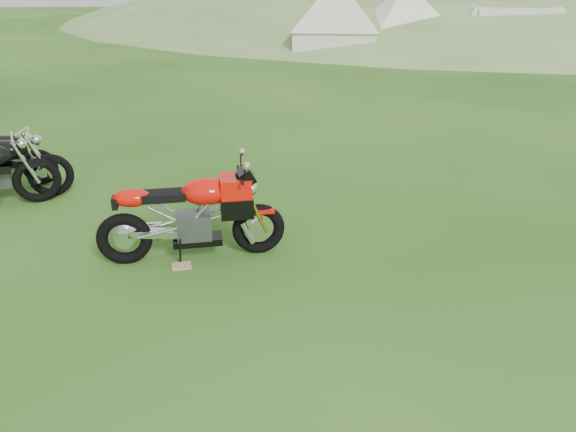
{
  "coord_description": "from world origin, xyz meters",
  "views": [
    {
      "loc": [
        -0.53,
        -4.92,
        3.14
      ],
      "look_at": [
        0.05,
        0.4,
        0.83
      ],
      "focal_mm": 35.0,
      "sensor_mm": 36.0,
      "label": 1
    }
  ],
  "objects_px": {
    "plywood_board": "(181,266)",
    "caravan": "(511,30)",
    "sport_motorcycle": "(191,209)",
    "tent_mid": "(335,18)",
    "tent_right": "(404,18)"
  },
  "relations": [
    {
      "from": "plywood_board",
      "to": "tent_right",
      "type": "bearing_deg",
      "value": 66.43
    },
    {
      "from": "sport_motorcycle",
      "to": "tent_mid",
      "type": "distance_m",
      "value": 19.06
    },
    {
      "from": "tent_mid",
      "to": "tent_right",
      "type": "relative_size",
      "value": 1.05
    },
    {
      "from": "plywood_board",
      "to": "caravan",
      "type": "distance_m",
      "value": 22.42
    },
    {
      "from": "tent_right",
      "to": "caravan",
      "type": "xyz_separation_m",
      "value": [
        4.44,
        -1.14,
        -0.44
      ]
    },
    {
      "from": "caravan",
      "to": "plywood_board",
      "type": "bearing_deg",
      "value": -113.67
    },
    {
      "from": "plywood_board",
      "to": "caravan",
      "type": "height_order",
      "value": "caravan"
    },
    {
      "from": "sport_motorcycle",
      "to": "caravan",
      "type": "relative_size",
      "value": 0.52
    },
    {
      "from": "tent_right",
      "to": "caravan",
      "type": "height_order",
      "value": "tent_right"
    },
    {
      "from": "sport_motorcycle",
      "to": "plywood_board",
      "type": "height_order",
      "value": "sport_motorcycle"
    },
    {
      "from": "tent_mid",
      "to": "tent_right",
      "type": "bearing_deg",
      "value": 26.68
    },
    {
      "from": "tent_mid",
      "to": "caravan",
      "type": "distance_m",
      "value": 7.69
    },
    {
      "from": "tent_right",
      "to": "caravan",
      "type": "distance_m",
      "value": 4.6
    },
    {
      "from": "tent_mid",
      "to": "caravan",
      "type": "bearing_deg",
      "value": 9.62
    },
    {
      "from": "sport_motorcycle",
      "to": "caravan",
      "type": "distance_m",
      "value": 22.14
    }
  ]
}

